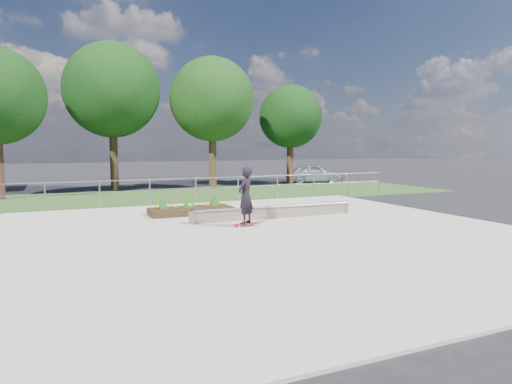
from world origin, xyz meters
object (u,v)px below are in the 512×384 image
Objects in this scene: planter_bed at (191,209)px; parked_car at (314,173)px; grind_ledge at (274,212)px; skateboarder at (246,196)px.

planter_bed is 16.22m from parked_car.
parked_car is at bearing 53.73° from grind_ledge.
planter_bed reaches higher than grind_ledge.
planter_bed is at bearing 155.63° from parked_car.
grind_ledge is 1.59× the size of parked_car.
skateboarder reaches higher than parked_car.
skateboarder is at bearing 165.01° from parked_car.
skateboarder is 17.97m from parked_car.
grind_ledge is at bearing 36.49° from skateboarder.
skateboarder is at bearing -143.51° from grind_ledge.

